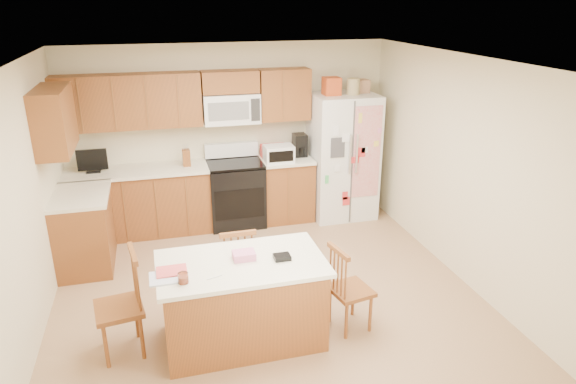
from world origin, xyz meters
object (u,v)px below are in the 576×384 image
object	(u,v)px
refrigerator	(343,155)
windsor_chair_back	(237,268)
windsor_chair_left	(122,307)
stove	(236,192)
windsor_chair_right	(349,290)
island	(243,301)

from	to	relation	value
refrigerator	windsor_chair_back	bearing A→B (deg)	-133.37
refrigerator	windsor_chair_left	size ratio (longest dim) A/B	2.05
stove	windsor_chair_back	size ratio (longest dim) A/B	1.26
stove	windsor_chair_back	xyz separation A→B (m)	(-0.33, -2.08, -0.05)
windsor_chair_right	refrigerator	bearing A→B (deg)	70.99
windsor_chair_back	island	bearing A→B (deg)	-94.97
refrigerator	stove	bearing A→B (deg)	177.70
refrigerator	windsor_chair_right	distance (m)	2.91
stove	windsor_chair_right	bearing A→B (deg)	-77.03
windsor_chair_right	windsor_chair_left	bearing A→B (deg)	175.21
windsor_chair_back	windsor_chair_right	bearing A→B (deg)	-35.66
island	windsor_chair_back	world-z (taller)	island
stove	windsor_chair_back	bearing A→B (deg)	-99.05
stove	refrigerator	bearing A→B (deg)	-2.30
stove	windsor_chair_right	xyz separation A→B (m)	(0.64, -2.77, -0.06)
stove	windsor_chair_left	bearing A→B (deg)	-119.34
island	windsor_chair_right	world-z (taller)	island
windsor_chair_back	windsor_chair_right	distance (m)	1.19
windsor_chair_left	windsor_chair_right	distance (m)	2.10
refrigerator	island	size ratio (longest dim) A/B	1.30
stove	refrigerator	world-z (taller)	refrigerator
island	windsor_chair_left	xyz separation A→B (m)	(-1.07, 0.10, 0.05)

